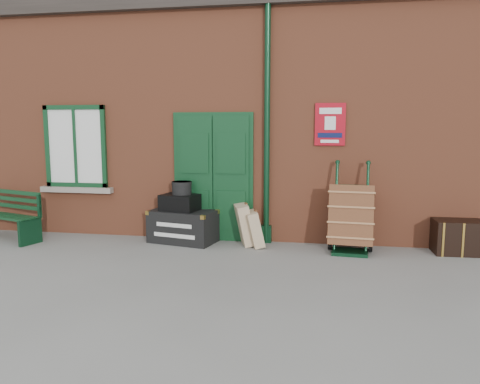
% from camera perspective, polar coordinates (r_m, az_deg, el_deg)
% --- Properties ---
extents(ground, '(80.00, 80.00, 0.00)m').
position_cam_1_polar(ground, '(7.01, -3.57, -8.74)').
color(ground, gray).
rests_on(ground, ground).
extents(station_building, '(10.30, 4.30, 4.36)m').
position_cam_1_polar(station_building, '(10.14, 1.00, 8.83)').
color(station_building, '#A15133').
rests_on(station_building, ground).
extents(bench, '(1.54, 0.89, 0.91)m').
position_cam_1_polar(bench, '(9.38, -26.59, -2.42)').
color(bench, '#0F391C').
rests_on(bench, ground).
extents(houdini_trunk, '(1.23, 0.84, 0.56)m').
position_cam_1_polar(houdini_trunk, '(8.27, -6.96, -4.17)').
color(houdini_trunk, black).
rests_on(houdini_trunk, ground).
extents(strongbox, '(0.70, 0.57, 0.28)m').
position_cam_1_polar(strongbox, '(8.21, -7.35, -1.28)').
color(strongbox, black).
rests_on(strongbox, houdini_trunk).
extents(hatbox, '(0.40, 0.40, 0.22)m').
position_cam_1_polar(hatbox, '(8.19, -7.11, 0.50)').
color(hatbox, black).
rests_on(hatbox, strongbox).
extents(suitcase_back, '(0.47, 0.57, 0.71)m').
position_cam_1_polar(suitcase_back, '(8.01, 0.59, -3.96)').
color(suitcase_back, tan).
rests_on(suitcase_back, ground).
extents(suitcase_front, '(0.43, 0.51, 0.61)m').
position_cam_1_polar(suitcase_front, '(7.90, 1.76, -4.50)').
color(suitcase_front, tan).
rests_on(suitcase_front, ground).
extents(porter_trolley, '(0.74, 0.80, 1.44)m').
position_cam_1_polar(porter_trolley, '(7.76, 13.37, -3.06)').
color(porter_trolley, black).
rests_on(porter_trolley, ground).
extents(dark_trunk, '(0.76, 0.51, 0.54)m').
position_cam_1_polar(dark_trunk, '(8.25, 25.04, -4.98)').
color(dark_trunk, black).
rests_on(dark_trunk, ground).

